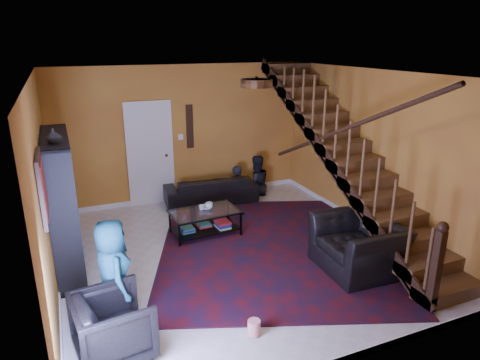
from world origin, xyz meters
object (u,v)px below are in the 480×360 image
(sofa, at_px, (211,189))
(coffee_table, at_px, (205,221))
(bookshelf, at_px, (64,206))
(armchair_left, at_px, (113,326))
(armchair_right, at_px, (358,245))

(sofa, relative_size, coffee_table, 1.59)
(bookshelf, relative_size, sofa, 1.05)
(armchair_left, distance_m, coffee_table, 3.10)
(bookshelf, bearing_deg, coffee_table, 5.88)
(coffee_table, bearing_deg, bookshelf, -174.12)
(sofa, bearing_deg, armchair_left, 63.96)
(armchair_right, bearing_deg, coffee_table, -137.44)
(bookshelf, height_order, sofa, bookshelf)
(bookshelf, relative_size, armchair_left, 2.55)
(armchair_left, height_order, armchair_right, armchair_right)
(bookshelf, bearing_deg, sofa, 30.97)
(bookshelf, relative_size, armchair_right, 1.68)
(sofa, xyz_separation_m, coffee_table, (-0.62, -1.47, -0.03))
(bookshelf, height_order, armchair_left, bookshelf)
(sofa, distance_m, armchair_right, 3.65)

